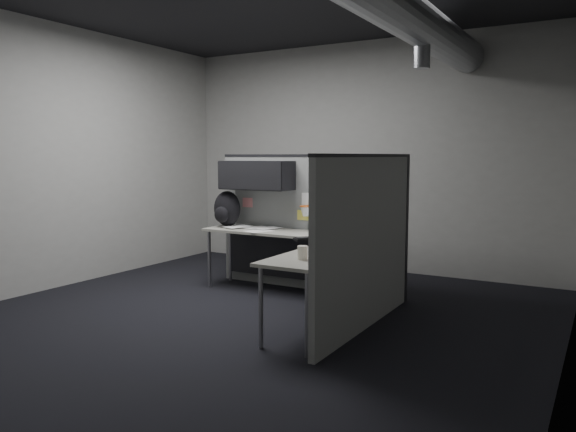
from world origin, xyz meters
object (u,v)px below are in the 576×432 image
Objects in this scene: keyboard at (313,238)px; backpack at (227,209)px; desk at (302,247)px; phone at (331,249)px; monitor at (359,217)px.

keyboard is 1.56m from backpack.
keyboard is (0.21, -0.15, 0.13)m from desk.
keyboard is at bearing -35.11° from desk.
phone is 2.29m from backpack.
monitor reaches higher than desk.
desk is 1.09m from phone.
phone is at bearing -17.39° from backpack.
desk is 1.34m from backpack.
keyboard is 1.64× the size of phone.
phone is 0.54× the size of backpack.
backpack is at bearing 156.13° from phone.
backpack reaches higher than keyboard.
backpack is at bearing 158.36° from keyboard.
monitor is 1.22× the size of backpack.
keyboard is 0.83m from phone.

